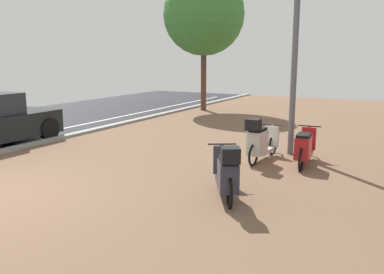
{
  "coord_description": "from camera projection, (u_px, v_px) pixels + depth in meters",
  "views": [
    {
      "loc": [
        6.34,
        -3.99,
        2.33
      ],
      "look_at": [
        3.25,
        1.87,
        1.03
      ],
      "focal_mm": 38.77,
      "sensor_mm": 36.0,
      "label": 1
    }
  ],
  "objects": [
    {
      "name": "lamp_post",
      "position": [
        296.0,
        29.0,
        9.46
      ],
      "size": [
        0.2,
        0.52,
        5.24
      ],
      "color": "slate",
      "rests_on": "ground"
    },
    {
      "name": "scooter_far",
      "position": [
        304.0,
        148.0,
        8.9
      ],
      "size": [
        0.52,
        1.75,
        0.79
      ],
      "color": "black",
      "rests_on": "ground"
    },
    {
      "name": "scooter_near",
      "position": [
        260.0,
        141.0,
        9.21
      ],
      "size": [
        0.52,
        1.7,
        1.05
      ],
      "color": "black",
      "rests_on": "ground"
    },
    {
      "name": "street_tree",
      "position": [
        204.0,
        15.0,
        17.39
      ],
      "size": [
        3.42,
        3.42,
        5.75
      ],
      "color": "brown",
      "rests_on": "ground"
    },
    {
      "name": "scooter_mid",
      "position": [
        227.0,
        172.0,
        6.81
      ],
      "size": [
        1.05,
        1.57,
        1.0
      ],
      "color": "black",
      "rests_on": "ground"
    },
    {
      "name": "ground",
      "position": [
        25.0,
        217.0,
        6.17
      ],
      "size": [
        21.0,
        40.0,
        0.13
      ],
      "color": "black"
    }
  ]
}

